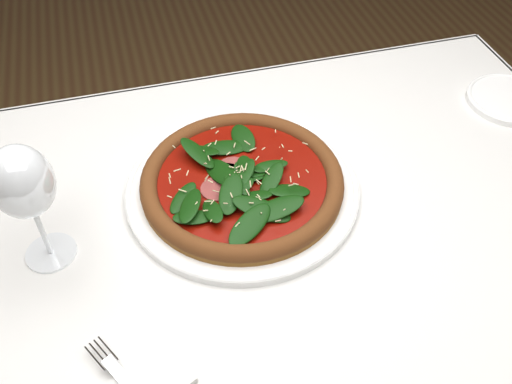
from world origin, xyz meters
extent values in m
cube|color=silver|center=(0.00, 0.00, 0.73)|extent=(1.20, 0.80, 0.04)
cylinder|color=#513320|center=(0.54, 0.34, 0.35)|extent=(0.06, 0.06, 0.71)
cube|color=silver|center=(0.00, 0.40, 0.64)|extent=(1.20, 0.01, 0.22)
cylinder|color=white|center=(-0.01, 0.08, 0.76)|extent=(0.37, 0.37, 0.01)
torus|color=white|center=(-0.01, 0.08, 0.76)|extent=(0.37, 0.37, 0.01)
cylinder|color=#946123|center=(-0.01, 0.08, 0.77)|extent=(0.36, 0.36, 0.01)
torus|color=#9D5224|center=(-0.01, 0.08, 0.78)|extent=(0.36, 0.36, 0.03)
cylinder|color=#8F0F05|center=(-0.01, 0.08, 0.78)|extent=(0.30, 0.30, 0.00)
cylinder|color=#A64243|center=(-0.01, 0.08, 0.78)|extent=(0.26, 0.26, 0.00)
ellipsoid|color=#0F3D0B|center=(-0.01, 0.08, 0.79)|extent=(0.29, 0.29, 0.03)
cylinder|color=beige|center=(-0.01, 0.08, 0.80)|extent=(0.26, 0.26, 0.00)
cylinder|color=white|center=(-0.30, 0.03, 0.75)|extent=(0.07, 0.07, 0.00)
cylinder|color=white|center=(-0.30, 0.03, 0.80)|extent=(0.01, 0.01, 0.10)
ellipsoid|color=white|center=(-0.30, 0.03, 0.90)|extent=(0.08, 0.08, 0.11)
cube|color=silver|center=(-0.25, -0.16, 0.76)|extent=(0.04, 0.05, 0.00)
cylinder|color=white|center=(0.53, 0.17, 0.76)|extent=(0.15, 0.15, 0.01)
torus|color=white|center=(0.53, 0.17, 0.76)|extent=(0.15, 0.15, 0.01)
camera|label=1|loc=(-0.15, -0.53, 1.40)|focal=40.00mm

